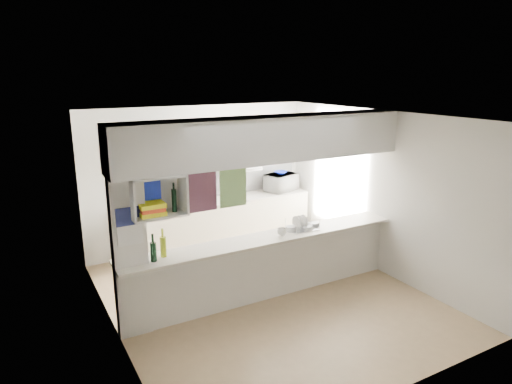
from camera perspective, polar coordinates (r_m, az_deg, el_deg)
floor at (r=6.79m, az=1.25°, el=-12.97°), size 4.80×4.80×0.00m
ceiling at (r=6.04m, az=1.39°, el=9.45°), size 4.80×4.80×0.00m
wall_back at (r=8.38m, az=-7.06°, el=1.81°), size 4.20×0.00×4.20m
wall_left at (r=5.58m, az=-17.68°, el=-5.42°), size 0.00×4.80×4.80m
wall_right at (r=7.54m, az=15.19°, el=-0.05°), size 0.00×4.80×4.80m
servery_partition at (r=6.11m, az=-0.06°, el=0.56°), size 4.20×0.50×2.60m
cubby_shelf at (r=5.52m, az=-12.47°, el=-0.80°), size 0.65×0.35×0.50m
kitchen_run at (r=8.32m, az=-5.25°, el=-1.61°), size 3.60×0.63×2.24m
microwave at (r=8.88m, az=3.18°, el=1.21°), size 0.70×0.57×0.33m
bowl at (r=8.82m, az=3.07°, el=2.43°), size 0.23×0.23×0.06m
dish_rack at (r=6.74m, az=5.79°, el=-3.93°), size 0.43×0.32×0.23m
cup at (r=6.45m, az=3.23°, el=-4.95°), size 0.16×0.16×0.10m
wine_bottles at (r=5.78m, az=-12.09°, el=-6.91°), size 0.23×0.16×0.37m
plastic_tubs at (r=6.74m, az=5.75°, el=-4.44°), size 0.56×0.22×0.07m
utensil_jar at (r=8.09m, az=-9.00°, el=-1.02°), size 0.10×0.10×0.13m
knife_block at (r=8.31m, az=-5.34°, el=-0.24°), size 0.11×0.10×0.20m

